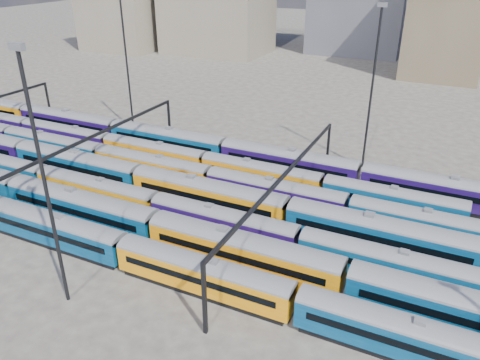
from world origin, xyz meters
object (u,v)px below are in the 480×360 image
at_px(rake_1, 243,249).
at_px(rake_2, 223,220).
at_px(rake_0, 296,300).
at_px(mast_2, 43,176).

xyz_separation_m(rake_1, rake_2, (-5.03, 5.00, -0.41)).
bearing_deg(rake_2, rake_0, -37.71).
relative_size(rake_0, rake_1, 1.06).
height_order(rake_0, rake_1, rake_1).
bearing_deg(rake_2, rake_1, -44.84).
distance_m(rake_0, rake_1, 9.36).
distance_m(rake_0, mast_2, 25.74).
xyz_separation_m(rake_0, rake_2, (-12.93, 10.00, -0.06)).
bearing_deg(rake_2, mast_2, -118.09).
height_order(rake_2, mast_2, mast_2).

